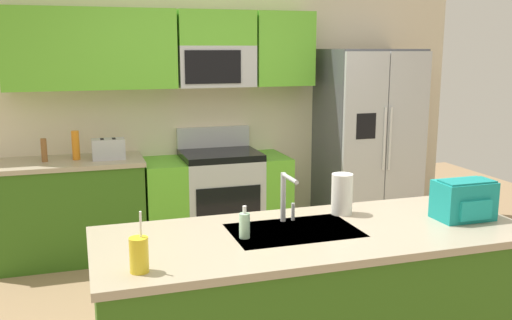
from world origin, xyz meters
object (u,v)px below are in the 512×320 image
pepper_mill (44,150)px  drink_cup_yellow (139,255)px  toaster (108,149)px  backpack (464,199)px  soap_dispenser (245,225)px  sink_faucet (286,193)px  refrigerator (367,142)px  range_oven (217,199)px  bottle_orange (76,145)px  paper_towel_roll (342,194)px

pepper_mill → drink_cup_yellow: bearing=-79.3°
toaster → drink_cup_yellow: size_ratio=1.01×
backpack → pepper_mill: bearing=133.5°
toaster → soap_dispenser: toaster is taller
sink_faucet → drink_cup_yellow: bearing=-151.1°
refrigerator → drink_cup_yellow: (-2.55, -2.65, 0.05)m
refrigerator → soap_dispenser: (-1.99, -2.35, 0.04)m
range_oven → bottle_orange: 1.38m
range_oven → drink_cup_yellow: (-1.00, -2.72, 0.54)m
range_oven → drink_cup_yellow: size_ratio=4.91×
sink_faucet → paper_towel_roll: sink_faucet is taller
sink_faucet → drink_cup_yellow: size_ratio=1.02×
range_oven → soap_dispenser: size_ratio=8.00×
drink_cup_yellow → paper_towel_roll: 1.34m
sink_faucet → paper_towel_roll: bearing=9.2°
paper_towel_roll → sink_faucet: bearing=-170.8°
drink_cup_yellow → backpack: (1.85, 0.23, 0.04)m
toaster → backpack: bearing=-53.2°
range_oven → backpack: size_ratio=4.25×
backpack → bottle_orange: bearing=130.0°
bottle_orange → sink_faucet: (1.11, -2.26, 0.04)m
drink_cup_yellow → range_oven: bearing=69.8°
range_oven → soap_dispenser: bearing=-100.2°
range_oven → backpack: 2.69m
range_oven → paper_towel_roll: bearing=-84.0°
toaster → pepper_mill: 0.53m
pepper_mill → drink_cup_yellow: 2.76m
pepper_mill → drink_cup_yellow: size_ratio=0.73×
toaster → pepper_mill: size_ratio=1.39×
soap_dispenser → paper_towel_roll: 0.71m
pepper_mill → toaster: bearing=-5.4°
bottle_orange → soap_dispenser: 2.57m
toaster → sink_faucet: 2.35m
bottle_orange → drink_cup_yellow: 2.74m
refrigerator → bottle_orange: bearing=178.3°
sink_faucet → soap_dispenser: bearing=-148.5°
range_oven → backpack: backpack is taller
pepper_mill → backpack: 3.43m
sink_faucet → soap_dispenser: sink_faucet is taller
drink_cup_yellow → backpack: bearing=7.1°
refrigerator → sink_faucet: (-1.69, -2.17, 0.14)m
bottle_orange → paper_towel_roll: bearing=-56.0°
refrigerator → backpack: refrigerator is taller
refrigerator → toaster: size_ratio=6.61×
drink_cup_yellow → paper_towel_roll: drink_cup_yellow is taller
toaster → sink_faucet: (0.84, -2.19, 0.08)m
toaster → soap_dispenser: 2.43m
refrigerator → paper_towel_roll: refrigerator is taller
refrigerator → paper_towel_roll: 2.49m
drink_cup_yellow → backpack: size_ratio=0.87×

